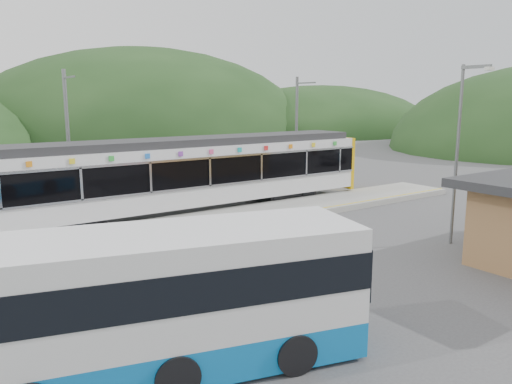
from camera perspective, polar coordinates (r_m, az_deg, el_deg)
ground at (r=21.47m, az=4.69°, el=-4.64°), size 120.00×120.00×0.00m
hills at (r=29.33m, az=7.43°, el=-0.58°), size 146.00×149.00×26.00m
platform at (r=23.99m, az=-0.34°, el=-2.62°), size 26.00×3.20×0.30m
yellow_line at (r=22.93m, az=1.51°, el=-2.85°), size 26.00×0.10×0.01m
train at (r=24.85m, az=-7.96°, el=2.23°), size 20.44×3.01×3.74m
catenary_mast_west at (r=25.36m, az=-20.63°, el=5.43°), size 0.18×1.80×7.00m
catenary_mast_east at (r=31.85m, az=4.69°, el=6.97°), size 0.18×1.80×7.00m
bus at (r=10.65m, az=-17.38°, el=-13.08°), size 11.13×5.19×2.96m
lamp_post at (r=20.55m, az=22.40°, el=5.51°), size 0.35×1.19×6.90m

